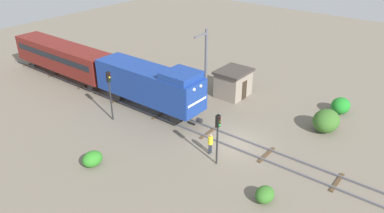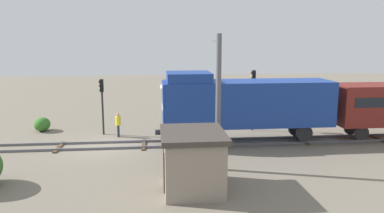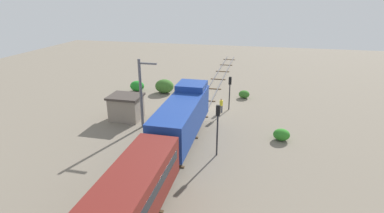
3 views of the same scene
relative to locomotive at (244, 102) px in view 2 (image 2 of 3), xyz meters
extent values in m
plane|color=#756B5B|center=(0.00, -9.32, -2.77)|extent=(96.76, 96.76, 0.00)
cube|color=#595960|center=(-0.72, -9.32, -2.69)|extent=(0.10, 64.51, 0.16)
cube|color=#595960|center=(0.72, -9.32, -2.69)|extent=(0.10, 64.51, 0.16)
cube|color=#4C3823|center=(0.00, -12.00, -2.73)|extent=(2.40, 0.24, 0.09)
cube|color=#4C3823|center=(0.00, -6.63, -2.73)|extent=(2.40, 0.24, 0.09)
cube|color=#4C3823|center=(0.00, -1.25, -2.73)|extent=(2.40, 0.24, 0.09)
cube|color=#4C3823|center=(0.00, 4.12, -2.73)|extent=(2.40, 0.24, 0.09)
cube|color=#4C3823|center=(0.00, 9.50, -2.73)|extent=(2.40, 0.24, 0.09)
cube|color=navy|center=(0.00, 0.24, -0.06)|extent=(2.90, 11.00, 2.90)
cube|color=navy|center=(0.00, -3.66, 1.69)|extent=(2.75, 2.80, 0.60)
cube|color=navy|center=(0.00, -5.31, -0.06)|extent=(2.84, 0.10, 2.84)
cube|color=white|center=(0.00, -5.35, -0.26)|extent=(2.46, 0.06, 0.20)
sphere|color=white|center=(-0.45, -5.36, 1.04)|extent=(0.28, 0.28, 0.28)
sphere|color=white|center=(0.45, -5.36, 1.04)|extent=(0.28, 0.28, 0.28)
cylinder|color=#262628|center=(0.00, -5.61, -1.91)|extent=(0.36, 0.50, 0.36)
cylinder|color=#262628|center=(-0.72, -3.46, -2.06)|extent=(0.18, 1.10, 1.10)
cylinder|color=#262628|center=(0.72, -3.46, -2.06)|extent=(0.18, 1.10, 1.10)
cylinder|color=#262628|center=(-0.72, 3.94, -2.06)|extent=(0.18, 1.10, 1.10)
cylinder|color=#262628|center=(0.72, 3.94, -2.06)|extent=(0.18, 1.10, 1.10)
cylinder|color=#262628|center=(-0.72, 7.94, -2.13)|extent=(0.16, 0.96, 0.96)
cylinder|color=#262628|center=(0.72, 7.94, -2.13)|extent=(0.16, 0.96, 0.96)
cylinder|color=#262628|center=(-3.20, -9.61, -0.76)|extent=(0.14, 0.14, 4.03)
cube|color=black|center=(-3.20, -9.61, 0.81)|extent=(0.32, 0.24, 0.90)
sphere|color=#390606|center=(-3.20, -9.75, 1.08)|extent=(0.16, 0.16, 0.16)
sphere|color=#3C3306|center=(-3.20, -9.75, 0.80)|extent=(0.16, 0.16, 0.16)
sphere|color=green|center=(-3.20, -9.75, 0.52)|extent=(0.16, 0.16, 0.16)
cylinder|color=#262628|center=(-3.40, 1.52, -0.49)|extent=(0.14, 0.14, 4.56)
cube|color=black|center=(-3.40, 1.52, 1.34)|extent=(0.32, 0.24, 0.90)
sphere|color=#390606|center=(-3.40, 1.38, 1.61)|extent=(0.16, 0.16, 0.16)
sphere|color=yellow|center=(-3.40, 1.38, 1.33)|extent=(0.16, 0.16, 0.16)
sphere|color=black|center=(-3.40, 1.38, 1.05)|extent=(0.16, 0.16, 0.16)
cylinder|color=#262B38|center=(-2.50, -8.46, -2.35)|extent=(0.15, 0.15, 0.85)
cylinder|color=#262B38|center=(-2.30, -8.46, -2.35)|extent=(0.15, 0.15, 0.85)
cylinder|color=yellow|center=(-2.40, -8.46, -1.61)|extent=(0.38, 0.38, 0.62)
sphere|color=tan|center=(-2.40, -8.46, -1.19)|extent=(0.23, 0.23, 0.23)
cylinder|color=#595960|center=(5.00, -2.60, 0.80)|extent=(0.28, 0.28, 7.14)
cube|color=#595960|center=(4.10, -2.60, 3.97)|extent=(1.80, 0.16, 0.16)
cube|color=gray|center=(7.50, -4.18, -1.52)|extent=(3.20, 2.60, 2.50)
cube|color=#3F3833|center=(7.50, -4.18, -0.15)|extent=(3.50, 2.90, 0.24)
cube|color=#2D2319|center=(7.50, -5.50, -1.82)|extent=(0.80, 0.06, 1.90)
ellipsoid|color=#2F8126|center=(-8.94, -2.66, -2.21)|extent=(1.55, 1.27, 1.13)
ellipsoid|color=#346E26|center=(-4.69, -14.33, -2.25)|extent=(1.43, 1.17, 1.04)
camera|label=1|loc=(-22.14, -22.15, 13.43)|focal=35.00mm
camera|label=2|loc=(23.80, -5.88, 4.09)|focal=35.00mm
camera|label=3|loc=(-6.44, 24.09, 10.20)|focal=28.00mm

